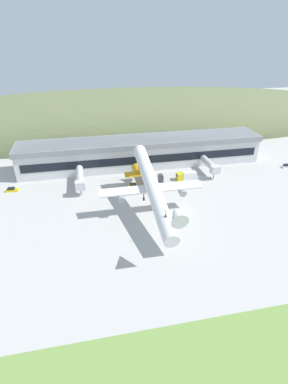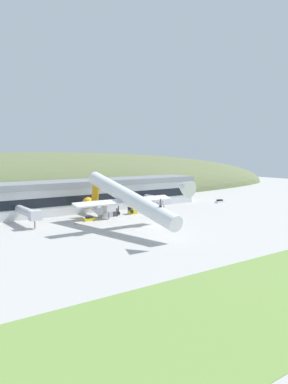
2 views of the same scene
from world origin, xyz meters
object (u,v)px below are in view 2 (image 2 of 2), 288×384
(jetway_1, at_px, (102,205))
(service_car_0, at_px, (89,219))
(jetway_2, at_px, (157,199))
(box_truck, at_px, (138,209))
(service_car_1, at_px, (220,201))
(fuel_truck, at_px, (108,213))
(jetway_0, at_px, (28,213))
(cargo_airplane, at_px, (127,198))
(terminal_building, at_px, (82,193))
(traffic_cone_0, at_px, (75,223))

(jetway_1, bearing_deg, service_car_0, -149.49)
(jetway_2, height_order, service_car_0, jetway_2)
(jetway_2, xyz_separation_m, box_truck, (-10.69, -2.58, -2.54))
(jetway_1, bearing_deg, service_car_1, 0.52)
(fuel_truck, relative_size, box_truck, 0.89)
(jetway_0, height_order, cargo_airplane, cargo_airplane)
(jetway_0, bearing_deg, cargo_airplane, -45.68)
(jetway_0, height_order, jetway_2, same)
(jetway_1, relative_size, fuel_truck, 2.22)
(jetway_0, distance_m, fuel_truck, 27.39)
(service_car_0, height_order, box_truck, box_truck)
(jetway_2, height_order, fuel_truck, jetway_2)
(terminal_building, height_order, jetway_1, terminal_building)
(terminal_building, relative_size, jetway_2, 7.38)
(terminal_building, bearing_deg, fuel_truck, -86.43)
(terminal_building, height_order, cargo_airplane, cargo_airplane)
(jetway_2, relative_size, fuel_truck, 1.98)
(jetway_0, bearing_deg, service_car_0, -10.45)
(terminal_building, xyz_separation_m, service_car_1, (59.19, -15.06, -6.01))
(cargo_airplane, height_order, service_car_0, cargo_airplane)
(service_car_1, relative_size, traffic_cone_0, 7.89)
(jetway_2, distance_m, box_truck, 11.29)
(fuel_truck, bearing_deg, box_truck, -0.10)
(terminal_building, bearing_deg, traffic_cone_0, -121.75)
(box_truck, bearing_deg, cargo_airplane, -131.54)
(service_car_0, relative_size, fuel_truck, 0.55)
(jetway_1, distance_m, fuel_truck, 3.38)
(jetway_2, distance_m, cargo_airplane, 37.94)
(fuel_truck, bearing_deg, jetway_1, 132.70)
(jetway_2, relative_size, cargo_airplane, 0.26)
(cargo_airplane, distance_m, box_truck, 29.06)
(jetway_0, height_order, fuel_truck, jetway_0)
(box_truck, xyz_separation_m, traffic_cone_0, (-27.65, -4.93, -1.17))
(service_car_1, distance_m, traffic_cone_0, 73.28)
(service_car_1, bearing_deg, box_truck, -177.20)
(service_car_0, bearing_deg, traffic_cone_0, -158.47)
(terminal_building, relative_size, jetway_1, 6.56)
(jetway_1, xyz_separation_m, fuel_truck, (1.53, -1.65, -2.52))
(terminal_building, bearing_deg, service_car_0, -110.70)
(service_car_0, bearing_deg, terminal_building, 69.30)
(jetway_2, distance_m, service_car_1, 34.76)
(box_truck, bearing_deg, jetway_0, 178.57)
(service_car_1, distance_m, fuel_truck, 58.16)
(jetway_2, bearing_deg, jetway_0, -178.21)
(fuel_truck, bearing_deg, terminal_building, 93.57)
(jetway_2, bearing_deg, terminal_building, 149.15)
(jetway_0, bearing_deg, service_car_1, 0.81)
(jetway_1, xyz_separation_m, service_car_1, (59.64, 0.54, -3.39))
(fuel_truck, distance_m, traffic_cone_0, 15.67)
(cargo_airplane, xyz_separation_m, fuel_truck, (5.77, 21.02, -7.56))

